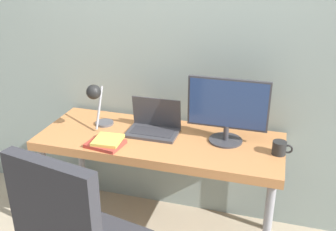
% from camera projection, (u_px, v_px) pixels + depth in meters
% --- Properties ---
extents(wall_back, '(8.00, 0.05, 2.60)m').
position_uv_depth(wall_back, '(175.00, 46.00, 2.73)').
color(wall_back, gray).
rests_on(wall_back, ground_plane).
extents(desk, '(1.62, 0.62, 0.77)m').
position_uv_depth(desk, '(160.00, 147.00, 2.64)').
color(desk, '#B77542').
rests_on(desk, ground_plane).
extents(laptop, '(0.34, 0.22, 0.23)m').
position_uv_depth(laptop, '(154.00, 126.00, 2.66)').
color(laptop, '#38383D').
rests_on(laptop, desk).
extents(monitor, '(0.51, 0.22, 0.43)m').
position_uv_depth(monitor, '(228.00, 108.00, 2.47)').
color(monitor, '#333338').
rests_on(monitor, desk).
extents(desk_lamp, '(0.13, 0.24, 0.34)m').
position_uv_depth(desk_lamp, '(96.00, 100.00, 2.63)').
color(desk_lamp, '#4C4C51').
rests_on(desk_lamp, desk).
extents(book_stack, '(0.24, 0.21, 0.04)m').
position_uv_depth(book_stack, '(106.00, 142.00, 2.50)').
color(book_stack, '#B2382D').
rests_on(book_stack, desk).
extents(tv_remote, '(0.11, 0.18, 0.02)m').
position_uv_depth(tv_remote, '(116.00, 141.00, 2.53)').
color(tv_remote, '#4C4C51').
rests_on(tv_remote, desk).
extents(mug, '(0.12, 0.08, 0.08)m').
position_uv_depth(mug, '(280.00, 148.00, 2.38)').
color(mug, black).
rests_on(mug, desk).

